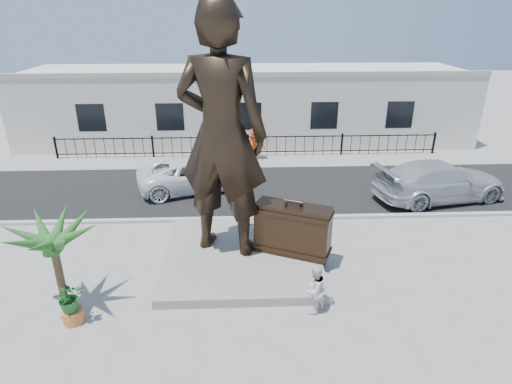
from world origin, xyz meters
TOP-DOWN VIEW (x-y plane):
  - ground at (0.00, 0.00)m, footprint 100.00×100.00m
  - street at (0.00, 8.00)m, footprint 40.00×7.00m
  - curb at (0.00, 4.50)m, footprint 40.00×0.25m
  - far_sidewalk at (0.00, 12.00)m, footprint 40.00×2.50m
  - plinth at (-0.50, 1.50)m, footprint 5.20×5.20m
  - fence at (0.00, 12.80)m, footprint 22.00×0.10m
  - building at (0.00, 17.00)m, footprint 28.00×7.00m
  - statue at (-1.08, 1.88)m, footprint 3.38×2.74m
  - suitcase at (1.20, 1.40)m, footprint 2.60×1.74m
  - tourist at (1.49, -1.33)m, footprint 0.92×0.92m
  - car_white at (-2.62, 7.91)m, footprint 5.86×3.93m
  - car_silver at (8.41, 6.26)m, footprint 6.34×3.59m
  - worker at (0.37, 12.18)m, footprint 1.24×0.79m
  - palm_tree at (-5.59, -0.90)m, footprint 1.80×1.80m
  - planter at (-5.15, -1.50)m, footprint 0.56×0.56m
  - shrub at (-5.15, -1.50)m, footprint 0.98×0.93m

SIDE VIEW (x-z plane):
  - ground at x=0.00m, z-range 0.00..0.00m
  - palm_tree at x=-5.59m, z-range -1.60..1.60m
  - street at x=0.00m, z-range 0.00..0.01m
  - far_sidewalk at x=0.00m, z-range 0.00..0.02m
  - curb at x=0.00m, z-range 0.00..0.12m
  - plinth at x=-0.50m, z-range 0.00..0.30m
  - planter at x=-5.15m, z-range 0.00..0.40m
  - fence at x=0.00m, z-range 0.00..1.20m
  - tourist at x=1.49m, z-range 0.00..1.51m
  - car_white at x=-2.62m, z-range 0.01..1.50m
  - shrub at x=-5.15m, z-range 0.40..1.26m
  - car_silver at x=8.41m, z-range 0.01..1.74m
  - worker at x=0.37m, z-range 0.02..1.85m
  - suitcase at x=1.20m, z-range 0.30..2.05m
  - building at x=0.00m, z-range 0.00..4.40m
  - statue at x=-1.08m, z-range 0.30..8.34m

